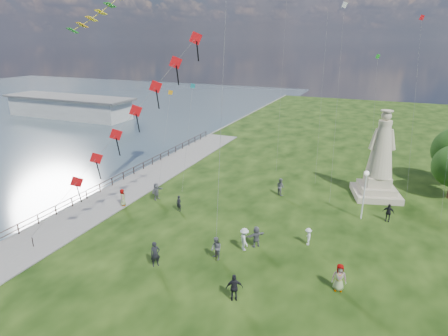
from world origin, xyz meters
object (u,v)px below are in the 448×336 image
at_px(pier_pavilion, 69,107).
at_px(person_8, 308,236).
at_px(person_2, 244,239).
at_px(person_4, 339,277).
at_px(person_11, 256,237).
at_px(person_7, 280,187).
at_px(person_10, 123,198).
at_px(statue, 379,165).
at_px(person_5, 156,191).
at_px(lamppost, 365,185).
at_px(person_3, 234,288).
at_px(person_9, 388,213).
at_px(person_0, 155,254).
at_px(person_6, 179,203).
at_px(person_1, 216,249).

bearing_deg(pier_pavilion, person_8, -30.26).
xyz_separation_m(person_2, person_4, (7.37, -2.21, 0.02)).
bearing_deg(pier_pavilion, person_11, -33.34).
relative_size(pier_pavilion, person_4, 15.77).
height_order(person_7, person_8, person_7).
height_order(person_7, person_10, person_7).
distance_m(statue, person_5, 22.90).
relative_size(lamppost, person_7, 2.53).
relative_size(statue, person_4, 4.76).
xyz_separation_m(person_3, person_9, (8.70, 15.52, -0.07)).
distance_m(pier_pavilion, person_9, 69.57).
height_order(statue, person_10, statue).
bearing_deg(person_10, person_0, -154.20).
distance_m(pier_pavilion, person_6, 56.21).
height_order(person_7, person_9, person_7).
height_order(person_1, person_9, person_1).
height_order(person_1, person_5, person_1).
bearing_deg(person_3, statue, -136.36).
height_order(statue, person_11, statue).
relative_size(person_3, person_9, 1.09).
bearing_deg(lamppost, person_3, -113.31).
relative_size(pier_pavilion, person_11, 17.21).
xyz_separation_m(statue, person_9, (1.23, -5.63, -2.58)).
xyz_separation_m(person_5, person_10, (-2.12, -2.73, -0.04)).
relative_size(person_3, person_11, 1.05).
bearing_deg(person_2, lamppost, -78.81).
bearing_deg(person_11, statue, -167.35).
bearing_deg(person_7, person_4, 158.26).
bearing_deg(person_1, person_5, 174.60).
height_order(person_1, person_10, person_1).
bearing_deg(person_0, person_9, -4.61).
bearing_deg(person_2, person_0, 93.49).
bearing_deg(person_0, person_7, 26.06).
relative_size(person_5, person_10, 1.05).
relative_size(person_2, person_4, 0.98).
bearing_deg(person_8, person_1, -65.75).
height_order(pier_pavilion, person_7, pier_pavilion).
bearing_deg(person_10, person_6, -101.26).
bearing_deg(person_0, person_5, 75.04).
relative_size(lamppost, person_5, 2.62).
distance_m(person_2, person_7, 11.80).
bearing_deg(person_4, person_8, 108.82).
bearing_deg(lamppost, person_6, -162.34).
distance_m(person_8, person_9, 9.05).
bearing_deg(person_8, person_10, -105.67).
bearing_deg(person_1, statue, 90.76).
bearing_deg(pier_pavilion, person_6, -35.51).
bearing_deg(person_3, person_0, -37.78).
relative_size(person_4, person_8, 1.31).
bearing_deg(person_6, person_9, 28.86).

